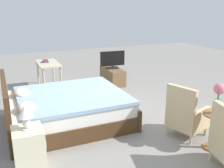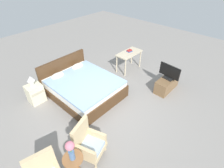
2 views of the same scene
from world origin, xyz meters
The scene contains 11 objects.
ground_plane centered at (0.00, 0.00, 0.00)m, with size 16.00×16.00×0.00m, color gray.
bed centered at (0.02, 0.95, 0.30)m, with size 1.82×2.19×0.96m.
armchair_by_window_right centered at (-1.27, -0.80, 0.37)m, with size 0.68×0.68×0.92m.
side_table centered at (-1.77, -0.95, 0.37)m, with size 0.40×0.40×0.59m.
flower_vase centered at (-1.77, -0.95, 0.88)m, with size 0.17×0.17×0.48m.
nightstand centered at (-1.18, 1.74, 0.30)m, with size 0.44×0.41×0.59m.
table_lamp centered at (-1.18, 1.74, 0.81)m, with size 0.22×0.22×0.33m.
tv_stand centered at (2.06, -0.90, 0.22)m, with size 0.96×0.40×0.44m.
tv_flatscreen centered at (2.06, -0.91, 0.69)m, with size 0.23×0.70×0.49m.
vanity_desk centered at (2.23, 0.84, 0.62)m, with size 1.04×0.52×0.72m.
book_stack centered at (2.30, 0.89, 0.75)m, with size 0.20×0.18×0.07m.
Camera 2 is at (-2.60, -2.72, 3.67)m, focal length 28.00 mm.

